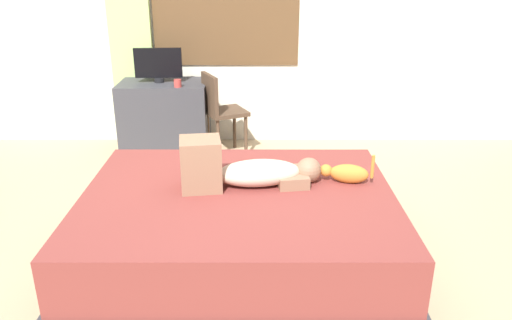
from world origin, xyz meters
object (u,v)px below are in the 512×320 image
at_px(tv_monitor, 161,65).
at_px(chair_by_desk, 222,108).
at_px(person_lying, 246,170).
at_px(desk, 168,117).
at_px(cup, 180,83).
at_px(cat, 349,173).
at_px(bed, 241,227).

xyz_separation_m(tv_monitor, chair_by_desk, (0.62, -0.15, -0.41)).
relative_size(person_lying, tv_monitor, 1.96).
bearing_deg(chair_by_desk, tv_monitor, 166.31).
distance_m(desk, cup, 0.49).
bearing_deg(person_lying, cup, 111.03).
bearing_deg(chair_by_desk, person_lying, -81.07).
xyz_separation_m(person_lying, cup, (-0.69, 1.81, 0.17)).
xyz_separation_m(cat, tv_monitor, (-1.60, 1.96, 0.36)).
relative_size(person_lying, cup, 12.53).
relative_size(bed, tv_monitor, 4.31).
height_order(tv_monitor, cup, tv_monitor).
bearing_deg(person_lying, tv_monitor, 114.40).
height_order(bed, tv_monitor, tv_monitor).
height_order(cat, desk, desk).
relative_size(desk, chair_by_desk, 1.05).
bearing_deg(desk, bed, -68.43).
distance_m(desk, chair_by_desk, 0.62).
height_order(desk, cup, cup).
xyz_separation_m(cat, desk, (-1.57, 1.96, -0.20)).
xyz_separation_m(bed, cup, (-0.66, 1.92, 0.53)).
height_order(cat, cup, cup).
bearing_deg(cat, chair_by_desk, 118.40).
bearing_deg(desk, cup, -48.27).
relative_size(bed, cup, 27.55).
height_order(desk, chair_by_desk, chair_by_desk).
xyz_separation_m(bed, desk, (-0.84, 2.13, 0.12)).
bearing_deg(bed, person_lying, 72.83).
relative_size(tv_monitor, cup, 6.39).
height_order(bed, cat, cat).
height_order(person_lying, chair_by_desk, chair_by_desk).
xyz_separation_m(desk, chair_by_desk, (0.59, -0.15, 0.14)).
distance_m(bed, tv_monitor, 2.40).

